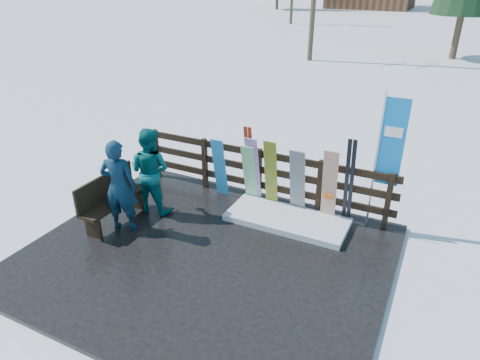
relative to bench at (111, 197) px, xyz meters
The scene contains 16 objects.
ground 2.26m from the bench, ahead, with size 700.00×700.00×0.00m, color white.
deck 2.25m from the bench, ahead, with size 6.00×5.00×0.08m, color black.
fence 2.99m from the bench, 43.34° to the left, with size 5.60×0.10×1.15m.
snow_patch 3.41m from the bench, 25.40° to the left, with size 2.31×1.00×0.12m, color white.
bench is the anchor object (origin of this frame).
snowboard_0 2.29m from the bench, 53.18° to the left, with size 0.28×0.03×1.35m, color #2CA1EE.
snowboard_1 2.76m from the bench, 41.46° to the left, with size 0.28×0.03×1.35m, color white.
snowboard_2 3.13m from the bench, 35.87° to the left, with size 0.26×0.03×1.51m, color #EEFF2C.
snowboard_3 2.83m from the bench, 40.47° to the left, with size 0.26×0.03×1.53m, color white.
snowboard_4 3.59m from the bench, 30.64° to the left, with size 0.30×0.03×1.42m, color black.
snowboard_5 4.15m from the bench, 26.20° to the left, with size 0.28×0.03×1.50m, color silver.
ski_pair_a 2.80m from the bench, 43.07° to the left, with size 0.16×0.28×1.69m.
ski_pair_b 4.49m from the bench, 25.09° to the left, with size 0.17×0.29×1.78m.
rental_flag 5.18m from the bench, 24.47° to the left, with size 0.45×0.04×2.60m.
person_front 0.53m from the bench, 17.45° to the right, with size 0.65×0.43×1.78m, color #103A4C.
person_back 0.90m from the bench, 57.52° to the left, with size 0.85×0.66×1.75m, color #096060.
Camera 1 is at (3.20, -5.15, 4.50)m, focal length 32.00 mm.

